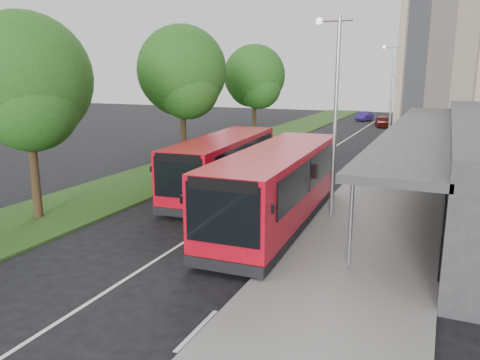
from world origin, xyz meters
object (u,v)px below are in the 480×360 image
Objects in this scene: tree_mid at (182,77)px; lamp_post_far at (391,90)px; litter_bin at (379,176)px; car_near at (383,121)px; tree_near at (27,88)px; tree_far at (254,80)px; car_far at (365,116)px; bus_main at (278,187)px; bus_second at (223,165)px; lamp_post_near at (334,105)px; bollard at (389,152)px.

lamp_post_far is at bearing 49.32° from tree_mid.
car_near is at bearing 96.82° from litter_bin.
tree_near is 1.00× the size of tree_far.
lamp_post_far is 24.03m from car_far.
bus_main is (9.45, 3.13, -3.82)m from tree_near.
lamp_post_far is 19.22m from bus_second.
litter_bin is 29.98m from car_near.
tree_near is at bearing -163.86° from bus_main.
tree_near is 12.20m from lamp_post_near.
car_far is (-6.60, 36.19, 0.06)m from litter_bin.
tree_far is 10.91× the size of litter_bin.
tree_far is 1.05× the size of lamp_post_near.
tree_near is 48.55m from car_far.
lamp_post_near is 20.00m from lamp_post_far.
tree_mid is 13.62m from bus_main.
tree_far reaches higher than lamp_post_far.
tree_mid is 13.22m from lamp_post_near.
tree_mid reaches higher than lamp_post_near.
tree_near is at bearing -85.88° from car_far.
tree_far is at bearing -92.42° from car_far.
tree_far reaches higher than bollard.
tree_near is 0.76× the size of bus_main.
bus_second is at bearing -72.97° from tree_far.
lamp_post_far is 6.58m from bollard.
lamp_post_far reaches higher than car_near.
lamp_post_near reaches higher than car_near.
bus_main is 11.78× the size of bollard.
litter_bin is 8.07m from bollard.
tree_mid is at bearing 134.63° from bus_main.
lamp_post_near reaches higher than car_far.
tree_mid reaches higher than bollard.
tree_mid is at bearing 131.43° from bus_second.
car_near reaches higher than litter_bin.
lamp_post_near is 10.40× the size of litter_bin.
car_near is at bearing 88.96° from bus_main.
bus_main is 5.70m from bus_second.
tree_far is at bearing 120.29° from lamp_post_near.
bus_second is (5.22, 6.95, -3.93)m from tree_near.
tree_mid is 0.87× the size of bus_second.
bus_main is at bearing -46.70° from bus_second.
bollard is (-0.39, 8.06, 0.08)m from litter_bin.
bollard is at bearing -19.26° from tree_far.
bus_second is at bearing 53.08° from tree_near.
lamp_post_far is at bearing 65.96° from tree_near.
bus_main is at bearing -107.92° from litter_bin.
lamp_post_near is (11.13, 4.95, -0.68)m from tree_near.
tree_far is 11.19m from lamp_post_far.
bus_main reaches higher than car_near.
lamp_post_far is 0.73× the size of bus_main.
car_near is (-0.76, 38.43, -0.95)m from bus_main.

